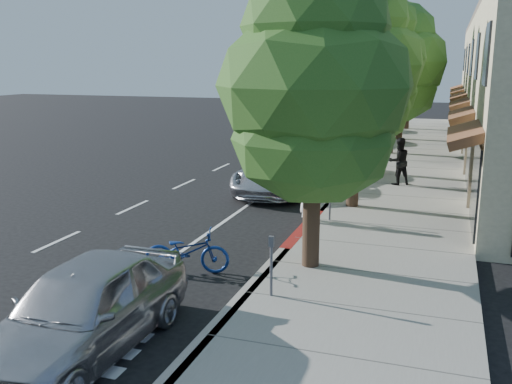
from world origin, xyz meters
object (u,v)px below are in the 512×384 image
at_px(dark_sedan, 324,162).
at_px(near_car_a, 84,308).
at_px(street_tree_0, 314,90).
at_px(white_pickup, 342,130).
at_px(silver_suv, 279,172).
at_px(street_tree_2, 380,61).
at_px(pedestrian, 399,161).
at_px(street_tree_5, 410,65).
at_px(dark_suv_far, 359,121).
at_px(bicycle, 187,251).
at_px(cyclist, 307,199).
at_px(street_tree_1, 357,69).
at_px(street_tree_4, 403,70).
at_px(street_tree_3, 394,64).

distance_m(dark_sedan, near_car_a, 15.98).
xyz_separation_m(street_tree_0, white_pickup, (-3.10, 21.39, -3.33)).
bearing_deg(silver_suv, street_tree_2, 51.86).
bearing_deg(pedestrian, street_tree_5, -118.43).
bearing_deg(dark_suv_far, white_pickup, -92.48).
distance_m(street_tree_5, bicycle, 31.38).
bearing_deg(street_tree_2, dark_sedan, -153.65).
height_order(dark_sedan, pedestrian, pedestrian).
relative_size(street_tree_2, cyclist, 4.68).
bearing_deg(dark_suv_far, street_tree_1, -83.96).
bearing_deg(white_pickup, street_tree_4, 32.92).
height_order(cyclist, dark_sedan, cyclist).
bearing_deg(dark_sedan, street_tree_3, 74.48).
height_order(street_tree_1, near_car_a, street_tree_1).
bearing_deg(street_tree_2, pedestrian, -60.87).
distance_m(street_tree_3, street_tree_4, 6.01).
height_order(cyclist, near_car_a, cyclist).
bearing_deg(silver_suv, near_car_a, -89.32).
relative_size(street_tree_2, silver_suv, 1.39).
relative_size(dark_suv_far, pedestrian, 2.76).
height_order(street_tree_0, street_tree_3, street_tree_3).
relative_size(street_tree_2, bicycle, 3.84).
distance_m(street_tree_1, near_car_a, 11.92).
distance_m(dark_suv_far, near_car_a, 32.49).
distance_m(bicycle, near_car_a, 3.98).
height_order(street_tree_2, bicycle, street_tree_2).
height_order(cyclist, dark_suv_far, dark_suv_far).
height_order(street_tree_4, street_tree_5, street_tree_5).
xyz_separation_m(street_tree_0, dark_sedan, (-2.02, 11.00, -3.51)).
bearing_deg(silver_suv, pedestrian, 24.96).
relative_size(street_tree_5, dark_sedan, 1.82).
relative_size(street_tree_3, street_tree_5, 1.04).
distance_m(street_tree_4, near_car_a, 29.31).
relative_size(street_tree_0, near_car_a, 1.46).
bearing_deg(dark_suv_far, street_tree_4, -51.09).
relative_size(street_tree_2, white_pickup, 1.27).
distance_m(dark_suv_far, pedestrian, 18.05).
bearing_deg(pedestrian, silver_suv, -5.61).
xyz_separation_m(bicycle, pedestrian, (3.84, 10.96, 0.55)).
height_order(street_tree_4, pedestrian, street_tree_4).
height_order(street_tree_1, white_pickup, street_tree_1).
bearing_deg(street_tree_1, street_tree_0, -90.00).
xyz_separation_m(street_tree_0, pedestrian, (1.14, 9.96, -3.13)).
relative_size(street_tree_0, dark_sedan, 1.65).
relative_size(street_tree_5, bicycle, 3.84).
bearing_deg(bicycle, pedestrian, -34.89).
relative_size(white_pickup, near_car_a, 1.26).
relative_size(street_tree_1, dark_sedan, 1.77).
bearing_deg(silver_suv, street_tree_4, 78.00).
height_order(street_tree_1, street_tree_3, street_tree_3).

